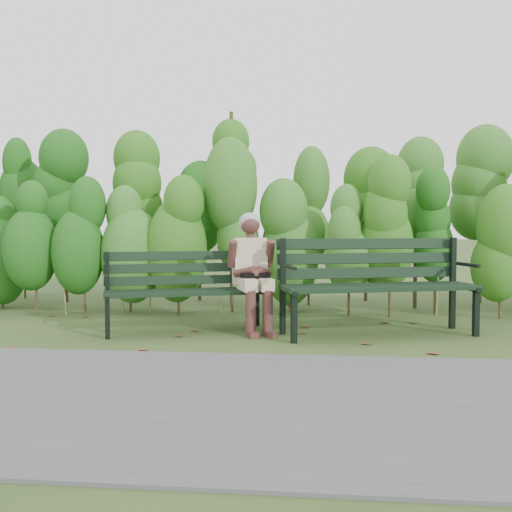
# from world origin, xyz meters

# --- Properties ---
(ground) EXTENTS (80.00, 80.00, 0.00)m
(ground) POSITION_xyz_m (0.00, 0.00, 0.00)
(ground) COLOR #2D461C
(footpath) EXTENTS (60.00, 2.50, 0.01)m
(footpath) POSITION_xyz_m (0.00, -2.20, 0.01)
(footpath) COLOR #474749
(footpath) RESTS_ON ground
(hedge_band) EXTENTS (11.04, 1.67, 2.42)m
(hedge_band) POSITION_xyz_m (0.00, 1.86, 1.26)
(hedge_band) COLOR #47381E
(hedge_band) RESTS_ON ground
(leaf_litter) EXTENTS (5.94, 2.30, 0.01)m
(leaf_litter) POSITION_xyz_m (-0.24, -0.17, 0.00)
(leaf_litter) COLOR brown
(leaf_litter) RESTS_ON ground
(bench_left) EXTENTS (1.69, 1.04, 0.80)m
(bench_left) POSITION_xyz_m (-0.69, 0.14, 0.47)
(bench_left) COLOR black
(bench_left) RESTS_ON ground
(bench_right) EXTENTS (1.98, 1.13, 0.94)m
(bench_right) POSITION_xyz_m (1.19, 0.19, 0.55)
(bench_right) COLOR black
(bench_right) RESTS_ON ground
(seated_woman) EXTENTS (0.54, 0.75, 1.20)m
(seated_woman) POSITION_xyz_m (-0.02, 0.21, 0.67)
(seated_woman) COLOR beige
(seated_woman) RESTS_ON ground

